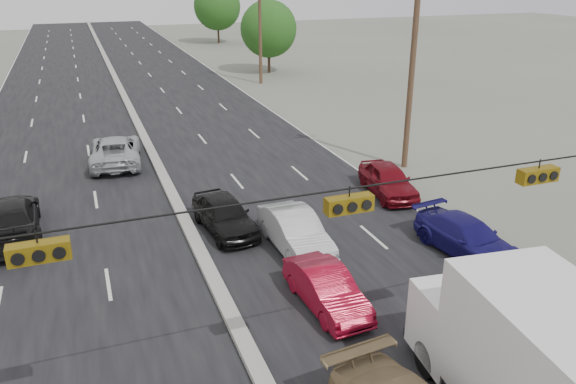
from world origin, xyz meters
The scene contains 15 objects.
road_surface centered at (0.00, 30.00, 0.00)m, with size 20.00×160.00×0.02m, color black.
center_median centered at (0.00, 30.00, 0.10)m, with size 0.50×160.00×0.20m, color gray.
utility_pole_right_b centered at (12.50, 15.00, 5.11)m, with size 1.60×0.30×10.00m.
utility_pole_right_c centered at (12.50, 40.00, 5.11)m, with size 1.60×0.30×10.00m.
traffic_signals centered at (1.40, 0.00, 5.49)m, with size 25.00×0.30×0.54m.
tree_right_mid centered at (15.00, 45.00, 4.34)m, with size 5.60×5.60×7.14m.
tree_right_far centered at (16.00, 70.00, 4.96)m, with size 6.40×6.40×8.16m.
box_truck centered at (5.01, -2.41, 1.95)m, with size 3.46×7.75×3.81m.
red_sedan centered at (3.00, 4.17, 0.65)m, with size 1.37×3.92×1.29m, color maroon.
queue_car_a centered at (1.40, 10.66, 0.73)m, with size 1.73×4.30×1.46m, color black.
queue_car_b centered at (3.50, 8.14, 0.74)m, with size 1.57×4.49×1.48m, color #B9B9BB.
queue_car_d centered at (9.37, 5.55, 0.67)m, with size 1.88×4.63×1.34m, color navy.
queue_car_e centered at (9.60, 11.79, 0.73)m, with size 1.73×4.30×1.46m, color maroon.
oncoming_near centered at (-6.70, 13.10, 0.79)m, with size 2.23×5.47×1.59m, color black.
oncoming_far centered at (-2.02, 20.98, 0.77)m, with size 2.55×5.54×1.54m, color #ADB1B5.
Camera 1 is at (-3.49, -9.64, 10.06)m, focal length 35.00 mm.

